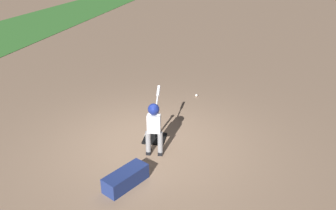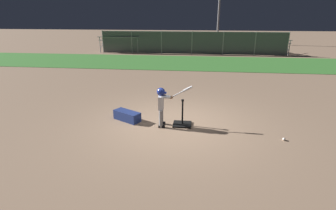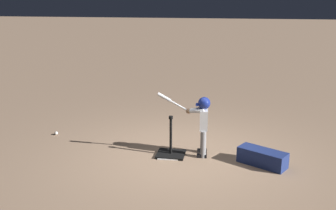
# 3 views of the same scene
# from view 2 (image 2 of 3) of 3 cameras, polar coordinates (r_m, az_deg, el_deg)

# --- Properties ---
(ground_plane) EXTENTS (90.00, 90.00, 0.00)m
(ground_plane) POSITION_cam_2_polar(r_m,az_deg,el_deg) (7.52, 1.60, -4.16)
(ground_plane) COLOR #93755B
(grass_outfield_strip) EXTENTS (56.00, 5.38, 0.02)m
(grass_outfield_strip) POSITION_cam_2_polar(r_m,az_deg,el_deg) (17.21, 4.72, 9.22)
(grass_outfield_strip) COLOR #3D7F33
(grass_outfield_strip) RESTS_ON ground_plane
(backstop_fence) EXTENTS (14.25, 0.08, 1.74)m
(backstop_fence) POSITION_cam_2_polar(r_m,az_deg,el_deg) (20.74, 5.22, 13.45)
(backstop_fence) COLOR #9E9EA3
(backstop_fence) RESTS_ON ground_plane
(home_plate) EXTENTS (0.47, 0.47, 0.02)m
(home_plate) POSITION_cam_2_polar(r_m,az_deg,el_deg) (7.48, 3.14, -4.20)
(home_plate) COLOR white
(home_plate) RESTS_ON ground_plane
(batting_tee) EXTENTS (0.52, 0.46, 0.76)m
(batting_tee) POSITION_cam_2_polar(r_m,az_deg,el_deg) (7.43, 3.12, -3.74)
(batting_tee) COLOR black
(batting_tee) RESTS_ON ground_plane
(batter_child) EXTENTS (0.96, 0.35, 1.18)m
(batter_child) POSITION_cam_2_polar(r_m,az_deg,el_deg) (7.15, -1.25, 0.65)
(batter_child) COLOR gray
(batter_child) RESTS_ON ground_plane
(baseball) EXTENTS (0.07, 0.07, 0.07)m
(baseball) POSITION_cam_2_polar(r_m,az_deg,el_deg) (7.17, 23.92, -6.81)
(baseball) COLOR white
(baseball) RESTS_ON ground_plane
(bleachers_center) EXTENTS (3.47, 2.32, 1.28)m
(bleachers_center) POSITION_cam_2_polar(r_m,az_deg,el_deg) (22.67, -9.88, 13.00)
(bleachers_center) COLOR #93969E
(bleachers_center) RESTS_ON ground_plane
(bleachers_far_right) EXTENTS (3.02, 1.90, 1.01)m
(bleachers_far_right) POSITION_cam_2_polar(r_m,az_deg,el_deg) (22.03, 3.87, 12.70)
(bleachers_far_right) COLOR #93969E
(bleachers_far_right) RESTS_ON ground_plane
(bleachers_right_center) EXTENTS (3.14, 2.62, 1.17)m
(bleachers_right_center) POSITION_cam_2_polar(r_m,az_deg,el_deg) (22.70, 20.98, 11.91)
(bleachers_right_center) COLOR #93969E
(bleachers_right_center) RESTS_ON ground_plane
(equipment_bag) EXTENTS (0.89, 0.69, 0.28)m
(equipment_bag) POSITION_cam_2_polar(r_m,az_deg,el_deg) (7.82, -8.89, -2.34)
(equipment_bag) COLOR navy
(equipment_bag) RESTS_ON ground_plane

